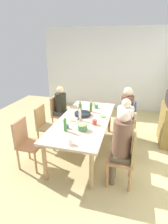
# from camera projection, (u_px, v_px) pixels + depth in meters

# --- Properties ---
(ground_plane) EXTENTS (6.80, 6.80, 0.00)m
(ground_plane) POSITION_uv_depth(u_px,v_px,m) (84.00, 150.00, 3.81)
(ground_plane) COLOR tan
(wall_left) EXTENTS (0.12, 4.27, 2.60)m
(wall_left) POSITION_uv_depth(u_px,v_px,m) (107.00, 69.00, 5.93)
(wall_left) COLOR silver
(wall_left) RESTS_ON ground_plane
(dining_table) EXTENTS (2.18, 0.98, 0.73)m
(dining_table) POSITION_uv_depth(u_px,v_px,m) (84.00, 122.00, 3.57)
(dining_table) COLOR #C4AA8F
(dining_table) RESTS_ON ground_plane
(chair_0) EXTENTS (0.40, 0.40, 0.90)m
(chair_0) POSITION_uv_depth(u_px,v_px,m) (58.00, 112.00, 4.49)
(chair_0) COLOR #A67A4B
(chair_0) RESTS_ON ground_plane
(person_0) EXTENTS (0.30, 0.30, 1.17)m
(person_0) POSITION_uv_depth(u_px,v_px,m) (61.00, 106.00, 4.40)
(person_0) COLOR #373F44
(person_0) RESTS_ON ground_plane
(chair_1) EXTENTS (0.40, 0.40, 0.90)m
(chair_1) POSITION_uv_depth(u_px,v_px,m) (128.00, 134.00, 3.41)
(chair_1) COLOR #A97C55
(chair_1) RESTS_ON ground_plane
(person_1) EXTENTS (0.30, 0.30, 1.21)m
(person_1) POSITION_uv_depth(u_px,v_px,m) (124.00, 124.00, 3.35)
(person_1) COLOR #3A393F
(person_1) RESTS_ON ground_plane
(chair_2) EXTENTS (0.40, 0.40, 0.90)m
(chair_2) POSITION_uv_depth(u_px,v_px,m) (26.00, 141.00, 3.18)
(chair_2) COLOR #B07549
(chair_2) RESTS_ON ground_plane
(chair_3) EXTENTS (0.40, 0.40, 0.90)m
(chair_3) POSITION_uv_depth(u_px,v_px,m) (45.00, 124.00, 3.84)
(chair_3) COLOR tan
(chair_3) RESTS_ON ground_plane
(chair_4) EXTENTS (0.40, 0.40, 0.90)m
(chair_4) POSITION_uv_depth(u_px,v_px,m) (126.00, 156.00, 2.76)
(chair_4) COLOR #A77548
(chair_4) RESTS_ON ground_plane
(person_4) EXTENTS (0.30, 0.30, 1.26)m
(person_4) POSITION_uv_depth(u_px,v_px,m) (121.00, 142.00, 2.69)
(person_4) COLOR brown
(person_4) RESTS_ON ground_plane
(chair_5) EXTENTS (0.40, 0.40, 0.90)m
(chair_5) POSITION_uv_depth(u_px,v_px,m) (129.00, 119.00, 4.06)
(chair_5) COLOR #30354C
(chair_5) RESTS_ON ground_plane
(person_5) EXTENTS (0.30, 0.30, 1.25)m
(person_5) POSITION_uv_depth(u_px,v_px,m) (126.00, 110.00, 4.00)
(person_5) COLOR #323254
(person_5) RESTS_ON ground_plane
(plate_0) EXTENTS (0.24, 0.24, 0.04)m
(plate_0) POSITION_uv_depth(u_px,v_px,m) (103.00, 117.00, 3.61)
(plate_0) COLOR silver
(plate_0) RESTS_ON dining_table
(plate_1) EXTENTS (0.20, 0.20, 0.04)m
(plate_1) POSITION_uv_depth(u_px,v_px,m) (73.00, 121.00, 3.41)
(plate_1) COLOR silver
(plate_1) RESTS_ON dining_table
(plate_2) EXTENTS (0.23, 0.23, 0.04)m
(plate_2) POSITION_uv_depth(u_px,v_px,m) (93.00, 104.00, 4.38)
(plate_2) COLOR silver
(plate_2) RESTS_ON dining_table
(bowl_0) EXTENTS (0.17, 0.17, 0.12)m
(bowl_0) POSITION_uv_depth(u_px,v_px,m) (83.00, 127.00, 3.08)
(bowl_0) COLOR #488453
(bowl_0) RESTS_ON dining_table
(serving_pan) EXTENTS (0.52, 0.34, 0.06)m
(serving_pan) POSITION_uv_depth(u_px,v_px,m) (83.00, 114.00, 3.71)
(serving_pan) COLOR black
(serving_pan) RESTS_ON dining_table
(cup_0) EXTENTS (0.12, 0.09, 0.09)m
(cup_0) POSITION_uv_depth(u_px,v_px,m) (95.00, 122.00, 3.30)
(cup_0) COLOR #C34A3F
(cup_0) RESTS_ON dining_table
(cup_1) EXTENTS (0.12, 0.09, 0.08)m
(cup_1) POSITION_uv_depth(u_px,v_px,m) (96.00, 106.00, 4.11)
(cup_1) COLOR #428F66
(cup_1) RESTS_ON dining_table
(cup_2) EXTENTS (0.11, 0.07, 0.07)m
(cup_2) POSITION_uv_depth(u_px,v_px,m) (67.00, 126.00, 3.16)
(cup_2) COLOR #365D9D
(cup_2) RESTS_ON dining_table
(cup_3) EXTENTS (0.11, 0.07, 0.09)m
(cup_3) POSITION_uv_depth(u_px,v_px,m) (70.00, 142.00, 2.66)
(cup_3) COLOR white
(cup_3) RESTS_ON dining_table
(bottle_0) EXTENTS (0.07, 0.07, 0.26)m
(bottle_0) POSITION_uv_depth(u_px,v_px,m) (80.00, 108.00, 3.78)
(bottle_0) COLOR #4F7C30
(bottle_0) RESTS_ON dining_table
(bottle_1) EXTENTS (0.06, 0.06, 0.24)m
(bottle_1) POSITION_uv_depth(u_px,v_px,m) (91.00, 107.00, 3.88)
(bottle_1) COLOR #557B39
(bottle_1) RESTS_ON dining_table
(bottle_2) EXTENTS (0.05, 0.05, 0.26)m
(bottle_2) POSITION_uv_depth(u_px,v_px,m) (65.00, 124.00, 3.03)
(bottle_2) COLOR #448737
(bottle_2) RESTS_ON dining_table
(bottle_3) EXTENTS (0.05, 0.05, 0.25)m
(bottle_3) POSITION_uv_depth(u_px,v_px,m) (80.00, 115.00, 3.45)
(bottle_3) COLOR silver
(bottle_3) RESTS_ON dining_table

